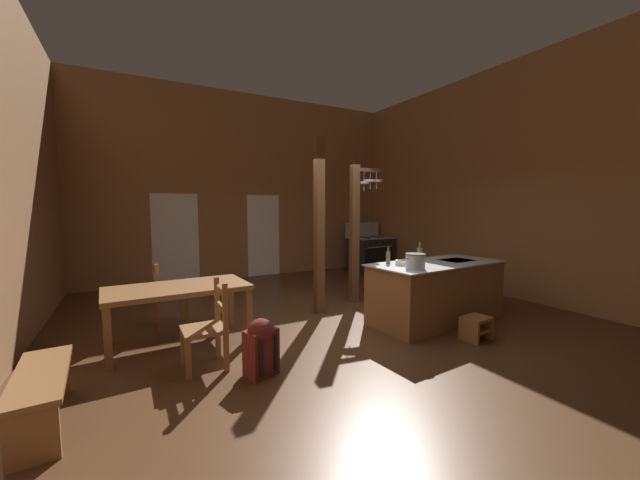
{
  "coord_description": "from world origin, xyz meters",
  "views": [
    {
      "loc": [
        -2.66,
        -4.19,
        1.73
      ],
      "look_at": [
        0.2,
        1.04,
        1.19
      ],
      "focal_mm": 19.83,
      "sensor_mm": 36.0,
      "label": 1
    }
  ],
  "objects_px": {
    "dining_table": "(178,293)",
    "kitchen_island": "(436,292)",
    "backpack": "(261,345)",
    "step_stool": "(476,326)",
    "ladderback_chair_near_window": "(167,295)",
    "mixing_bowl_on_counter": "(403,263)",
    "stockpot_on_counter": "(415,261)",
    "bottle_short_on_counter": "(388,257)",
    "stove_range": "(370,253)",
    "ladderback_chair_by_post": "(209,327)",
    "bench_along_left_wall": "(41,390)",
    "bottle_tall_on_counter": "(420,256)"
  },
  "relations": [
    {
      "from": "mixing_bowl_on_counter",
      "to": "bottle_short_on_counter",
      "type": "relative_size",
      "value": 0.84
    },
    {
      "from": "stove_range",
      "to": "step_stool",
      "type": "relative_size",
      "value": 3.44
    },
    {
      "from": "backpack",
      "to": "bottle_tall_on_counter",
      "type": "xyz_separation_m",
      "value": [
        2.55,
        0.37,
        0.72
      ]
    },
    {
      "from": "step_stool",
      "to": "bench_along_left_wall",
      "type": "relative_size",
      "value": 0.33
    },
    {
      "from": "stove_range",
      "to": "step_stool",
      "type": "xyz_separation_m",
      "value": [
        -1.83,
        -4.79,
        -0.3
      ]
    },
    {
      "from": "stove_range",
      "to": "step_stool",
      "type": "bearing_deg",
      "value": -110.89
    },
    {
      "from": "ladderback_chair_by_post",
      "to": "bottle_tall_on_counter",
      "type": "bearing_deg",
      "value": -1.18
    },
    {
      "from": "ladderback_chair_near_window",
      "to": "mixing_bowl_on_counter",
      "type": "distance_m",
      "value": 3.48
    },
    {
      "from": "ladderback_chair_by_post",
      "to": "mixing_bowl_on_counter",
      "type": "relative_size",
      "value": 4.57
    },
    {
      "from": "bench_along_left_wall",
      "to": "bottle_short_on_counter",
      "type": "bearing_deg",
      "value": 9.43
    },
    {
      "from": "kitchen_island",
      "to": "bottle_short_on_counter",
      "type": "bearing_deg",
      "value": 160.54
    },
    {
      "from": "mixing_bowl_on_counter",
      "to": "stockpot_on_counter",
      "type": "bearing_deg",
      "value": -98.97
    },
    {
      "from": "ladderback_chair_near_window",
      "to": "stockpot_on_counter",
      "type": "bearing_deg",
      "value": -33.79
    },
    {
      "from": "stove_range",
      "to": "ladderback_chair_near_window",
      "type": "xyz_separation_m",
      "value": [
        -5.35,
        -2.23,
        -0.03
      ]
    },
    {
      "from": "stove_range",
      "to": "stockpot_on_counter",
      "type": "height_order",
      "value": "stove_range"
    },
    {
      "from": "stove_range",
      "to": "backpack",
      "type": "xyz_separation_m",
      "value": [
        -4.65,
        -4.38,
        -0.17
      ]
    },
    {
      "from": "bottle_short_on_counter",
      "to": "ladderback_chair_by_post",
      "type": "bearing_deg",
      "value": -174.89
    },
    {
      "from": "stove_range",
      "to": "ladderback_chair_by_post",
      "type": "height_order",
      "value": "stove_range"
    },
    {
      "from": "bottle_short_on_counter",
      "to": "kitchen_island",
      "type": "bearing_deg",
      "value": -19.46
    },
    {
      "from": "step_stool",
      "to": "bottle_tall_on_counter",
      "type": "xyz_separation_m",
      "value": [
        -0.27,
        0.78,
        0.86
      ]
    },
    {
      "from": "step_stool",
      "to": "backpack",
      "type": "height_order",
      "value": "backpack"
    },
    {
      "from": "bench_along_left_wall",
      "to": "bottle_short_on_counter",
      "type": "distance_m",
      "value": 4.14
    },
    {
      "from": "stove_range",
      "to": "ladderback_chair_by_post",
      "type": "xyz_separation_m",
      "value": [
        -5.08,
        -3.95,
        -0.03
      ]
    },
    {
      "from": "step_stool",
      "to": "ladderback_chair_near_window",
      "type": "height_order",
      "value": "ladderback_chair_near_window"
    },
    {
      "from": "ladderback_chair_by_post",
      "to": "bottle_short_on_counter",
      "type": "distance_m",
      "value": 2.72
    },
    {
      "from": "kitchen_island",
      "to": "bench_along_left_wall",
      "type": "height_order",
      "value": "kitchen_island"
    },
    {
      "from": "stove_range",
      "to": "step_stool",
      "type": "distance_m",
      "value": 5.13
    },
    {
      "from": "stockpot_on_counter",
      "to": "bottle_short_on_counter",
      "type": "relative_size",
      "value": 1.38
    },
    {
      "from": "bench_along_left_wall",
      "to": "stockpot_on_counter",
      "type": "distance_m",
      "value": 4.14
    },
    {
      "from": "ladderback_chair_by_post",
      "to": "bench_along_left_wall",
      "type": "height_order",
      "value": "ladderback_chair_by_post"
    },
    {
      "from": "backpack",
      "to": "step_stool",
      "type": "bearing_deg",
      "value": -8.23
    },
    {
      "from": "stove_range",
      "to": "dining_table",
      "type": "distance_m",
      "value": 6.09
    },
    {
      "from": "stockpot_on_counter",
      "to": "bottle_short_on_counter",
      "type": "bearing_deg",
      "value": 95.99
    },
    {
      "from": "stove_range",
      "to": "step_stool",
      "type": "height_order",
      "value": "stove_range"
    },
    {
      "from": "ladderback_chair_by_post",
      "to": "bench_along_left_wall",
      "type": "bearing_deg",
      "value": -162.57
    },
    {
      "from": "kitchen_island",
      "to": "bottle_tall_on_counter",
      "type": "relative_size",
      "value": 6.72
    },
    {
      "from": "kitchen_island",
      "to": "step_stool",
      "type": "distance_m",
      "value": 0.87
    },
    {
      "from": "step_stool",
      "to": "bottle_tall_on_counter",
      "type": "relative_size",
      "value": 1.16
    },
    {
      "from": "step_stool",
      "to": "mixing_bowl_on_counter",
      "type": "relative_size",
      "value": 1.85
    },
    {
      "from": "step_stool",
      "to": "bottle_short_on_counter",
      "type": "height_order",
      "value": "bottle_short_on_counter"
    },
    {
      "from": "dining_table",
      "to": "kitchen_island",
      "type": "bearing_deg",
      "value": -14.51
    },
    {
      "from": "stove_range",
      "to": "ladderback_chair_by_post",
      "type": "bearing_deg",
      "value": -142.19
    },
    {
      "from": "bottle_tall_on_counter",
      "to": "bottle_short_on_counter",
      "type": "relative_size",
      "value": 1.34
    },
    {
      "from": "dining_table",
      "to": "stockpot_on_counter",
      "type": "height_order",
      "value": "stockpot_on_counter"
    },
    {
      "from": "stockpot_on_counter",
      "to": "backpack",
      "type": "bearing_deg",
      "value": -175.92
    },
    {
      "from": "stockpot_on_counter",
      "to": "mixing_bowl_on_counter",
      "type": "relative_size",
      "value": 1.64
    },
    {
      "from": "bottle_tall_on_counter",
      "to": "bench_along_left_wall",
      "type": "bearing_deg",
      "value": -175.14
    },
    {
      "from": "dining_table",
      "to": "ladderback_chair_near_window",
      "type": "xyz_separation_m",
      "value": [
        -0.07,
        0.81,
        -0.2
      ]
    },
    {
      "from": "dining_table",
      "to": "bottle_tall_on_counter",
      "type": "bearing_deg",
      "value": -16.9
    },
    {
      "from": "bench_along_left_wall",
      "to": "mixing_bowl_on_counter",
      "type": "height_order",
      "value": "mixing_bowl_on_counter"
    }
  ]
}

